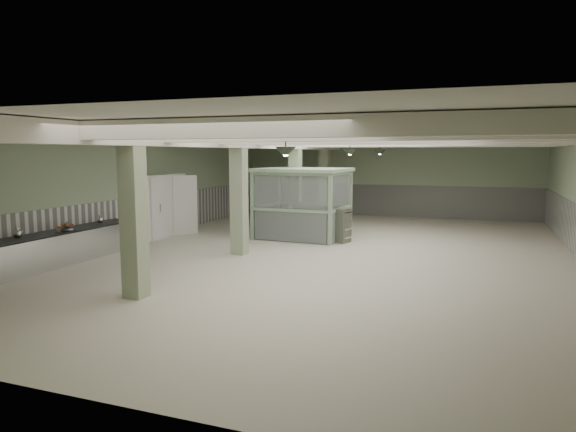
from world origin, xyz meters
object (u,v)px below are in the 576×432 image
(filing_cabinet, at_px, (343,226))
(walkin_cooler, at_px, (161,205))
(guard_booth, at_px, (303,190))
(prep_counter, at_px, (62,247))

(filing_cabinet, bearing_deg, walkin_cooler, -154.44)
(walkin_cooler, height_order, guard_booth, guard_booth)
(walkin_cooler, distance_m, guard_booth, 5.20)
(prep_counter, height_order, walkin_cooler, walkin_cooler)
(prep_counter, bearing_deg, filing_cabinet, 42.38)
(walkin_cooler, distance_m, filing_cabinet, 6.65)
(walkin_cooler, bearing_deg, prep_counter, -89.01)
(prep_counter, relative_size, filing_cabinet, 4.67)
(walkin_cooler, relative_size, guard_booth, 0.79)
(walkin_cooler, bearing_deg, filing_cabinet, 8.89)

